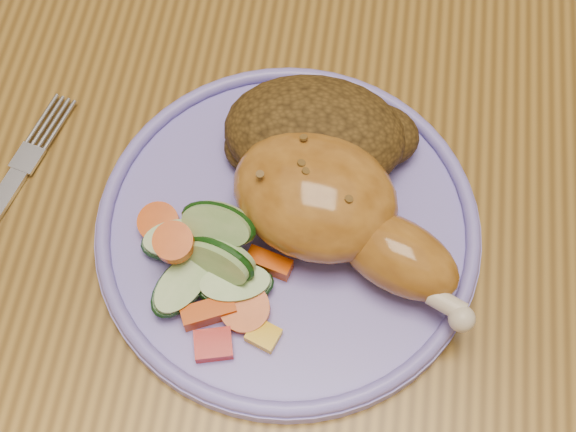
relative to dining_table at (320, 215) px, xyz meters
The scene contains 7 objects.
ground 0.67m from the dining_table, ahead, with size 4.00×4.00×0.00m, color brown.
dining_table is the anchor object (origin of this frame).
plate 0.11m from the dining_table, 107.30° to the right, with size 0.26×0.26×0.01m, color #7E72D7.
plate_rim 0.12m from the dining_table, 107.30° to the right, with size 0.26×0.26×0.01m, color #7E72D7.
chicken_leg 0.14m from the dining_table, 78.27° to the right, with size 0.18×0.14×0.06m.
rice_pilaf 0.12m from the dining_table, 157.70° to the left, with size 0.14×0.09×0.05m.
vegetable_pile 0.16m from the dining_table, 122.98° to the right, with size 0.11×0.11×0.06m.
Camera 1 is at (0.01, -0.30, 1.25)m, focal length 50.00 mm.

